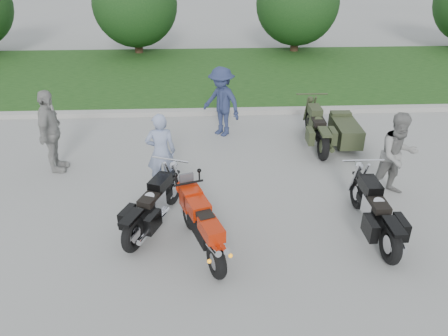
{
  "coord_description": "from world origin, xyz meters",
  "views": [
    {
      "loc": [
        -0.16,
        -6.38,
        4.73
      ],
      "look_at": [
        0.2,
        1.02,
        0.8
      ],
      "focal_mm": 35.0,
      "sensor_mm": 36.0,
      "label": 1
    }
  ],
  "objects_px": {
    "person_stripe": "(161,152)",
    "cruiser_left": "(152,208)",
    "cruiser_right": "(376,213)",
    "sportbike_red": "(202,225)",
    "person_back": "(51,132)",
    "person_denim": "(222,102)",
    "person_grey": "(397,155)",
    "cruiser_sidecar": "(334,131)"
  },
  "relations": [
    {
      "from": "cruiser_left",
      "to": "cruiser_right",
      "type": "distance_m",
      "value": 3.96
    },
    {
      "from": "person_stripe",
      "to": "person_back",
      "type": "bearing_deg",
      "value": -26.47
    },
    {
      "from": "cruiser_left",
      "to": "person_stripe",
      "type": "relative_size",
      "value": 1.24
    },
    {
      "from": "person_stripe",
      "to": "cruiser_left",
      "type": "bearing_deg",
      "value": 81.14
    },
    {
      "from": "cruiser_sidecar",
      "to": "person_stripe",
      "type": "xyz_separation_m",
      "value": [
        -4.14,
        -1.89,
        0.41
      ]
    },
    {
      "from": "person_denim",
      "to": "person_back",
      "type": "distance_m",
      "value": 4.27
    },
    {
      "from": "person_grey",
      "to": "cruiser_right",
      "type": "bearing_deg",
      "value": -131.25
    },
    {
      "from": "cruiser_left",
      "to": "cruiser_right",
      "type": "height_order",
      "value": "cruiser_right"
    },
    {
      "from": "person_denim",
      "to": "person_stripe",
      "type": "bearing_deg",
      "value": -71.81
    },
    {
      "from": "cruiser_sidecar",
      "to": "person_denim",
      "type": "bearing_deg",
      "value": 163.65
    },
    {
      "from": "sportbike_red",
      "to": "person_grey",
      "type": "xyz_separation_m",
      "value": [
        3.91,
        1.71,
        0.33
      ]
    },
    {
      "from": "sportbike_red",
      "to": "person_denim",
      "type": "height_order",
      "value": "person_denim"
    },
    {
      "from": "cruiser_sidecar",
      "to": "person_denim",
      "type": "xyz_separation_m",
      "value": [
        -2.78,
        0.91,
        0.49
      ]
    },
    {
      "from": "cruiser_left",
      "to": "person_denim",
      "type": "relative_size",
      "value": 1.13
    },
    {
      "from": "sportbike_red",
      "to": "cruiser_right",
      "type": "bearing_deg",
      "value": -12.95
    },
    {
      "from": "sportbike_red",
      "to": "cruiser_left",
      "type": "distance_m",
      "value": 1.17
    },
    {
      "from": "sportbike_red",
      "to": "person_grey",
      "type": "height_order",
      "value": "person_grey"
    },
    {
      "from": "cruiser_sidecar",
      "to": "cruiser_right",
      "type": "bearing_deg",
      "value": -92.59
    },
    {
      "from": "person_stripe",
      "to": "person_grey",
      "type": "relative_size",
      "value": 0.95
    },
    {
      "from": "cruiser_left",
      "to": "cruiser_right",
      "type": "xyz_separation_m",
      "value": [
        3.94,
        -0.42,
        0.02
      ]
    },
    {
      "from": "cruiser_sidecar",
      "to": "person_back",
      "type": "distance_m",
      "value": 6.71
    },
    {
      "from": "sportbike_red",
      "to": "cruiser_sidecar",
      "type": "height_order",
      "value": "sportbike_red"
    },
    {
      "from": "person_denim",
      "to": "person_grey",
      "type": "bearing_deg",
      "value": 0.15
    },
    {
      "from": "cruiser_sidecar",
      "to": "person_denim",
      "type": "distance_m",
      "value": 2.97
    },
    {
      "from": "sportbike_red",
      "to": "cruiser_left",
      "type": "bearing_deg",
      "value": 121.19
    },
    {
      "from": "sportbike_red",
      "to": "person_stripe",
      "type": "height_order",
      "value": "person_stripe"
    },
    {
      "from": "cruiser_sidecar",
      "to": "person_back",
      "type": "xyz_separation_m",
      "value": [
        -6.62,
        -0.96,
        0.51
      ]
    },
    {
      "from": "person_grey",
      "to": "sportbike_red",
      "type": "bearing_deg",
      "value": -165.5
    },
    {
      "from": "cruiser_left",
      "to": "sportbike_red",
      "type": "bearing_deg",
      "value": -17.73
    },
    {
      "from": "person_stripe",
      "to": "person_back",
      "type": "distance_m",
      "value": 2.65
    },
    {
      "from": "cruiser_right",
      "to": "cruiser_sidecar",
      "type": "relative_size",
      "value": 0.96
    },
    {
      "from": "cruiser_left",
      "to": "person_back",
      "type": "xyz_separation_m",
      "value": [
        -2.41,
        2.36,
        0.51
      ]
    },
    {
      "from": "person_grey",
      "to": "person_back",
      "type": "bearing_deg",
      "value": 159.91
    },
    {
      "from": "cruiser_left",
      "to": "person_denim",
      "type": "distance_m",
      "value": 4.49
    },
    {
      "from": "person_back",
      "to": "person_denim",
      "type": "bearing_deg",
      "value": -63.19
    },
    {
      "from": "cruiser_left",
      "to": "cruiser_sidecar",
      "type": "xyz_separation_m",
      "value": [
        4.22,
        3.32,
        0.0
      ]
    },
    {
      "from": "cruiser_sidecar",
      "to": "person_grey",
      "type": "bearing_deg",
      "value": -74.23
    },
    {
      "from": "person_grey",
      "to": "person_back",
      "type": "height_order",
      "value": "person_back"
    },
    {
      "from": "sportbike_red",
      "to": "person_back",
      "type": "relative_size",
      "value": 1.01
    },
    {
      "from": "cruiser_right",
      "to": "person_stripe",
      "type": "bearing_deg",
      "value": 154.22
    },
    {
      "from": "cruiser_left",
      "to": "person_back",
      "type": "relative_size",
      "value": 1.1
    },
    {
      "from": "person_stripe",
      "to": "person_grey",
      "type": "bearing_deg",
      "value": 168.58
    }
  ]
}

